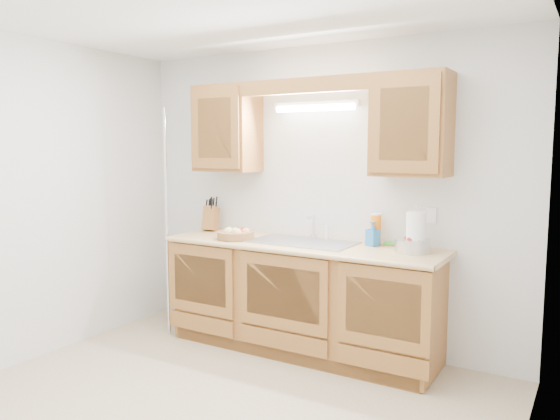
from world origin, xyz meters
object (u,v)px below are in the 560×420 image
Objects in this scene: apple_bowl at (413,245)px; fruit_basket at (236,234)px; paper_towel at (416,232)px; knife_block at (211,218)px.

fruit_basket is at bearing -172.94° from apple_bowl.
paper_towel is (1.46, 0.19, 0.11)m from fruit_basket.
fruit_basket is 1.41× the size of apple_bowl.
fruit_basket is 1.05× the size of paper_towel.
apple_bowl reaches higher than fruit_basket.
knife_block is 1.22× the size of apple_bowl.
paper_towel reaches higher than apple_bowl.
paper_towel is at bearing 7.37° from fruit_basket.
knife_block is 1.92m from apple_bowl.
knife_block reaches higher than fruit_basket.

